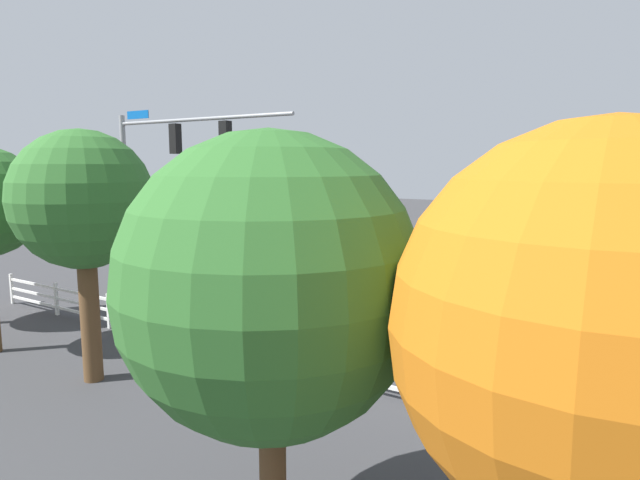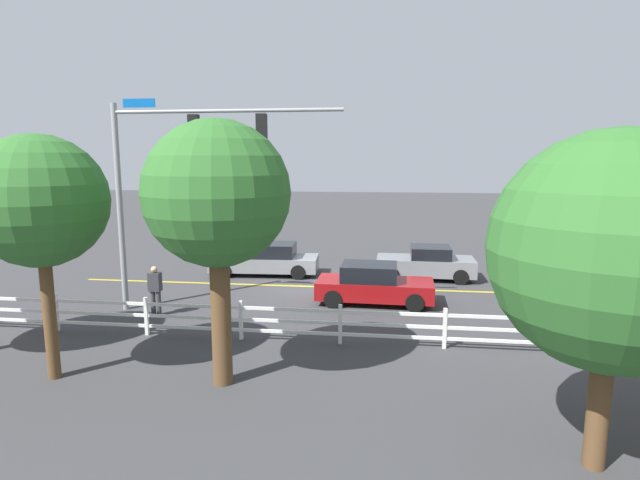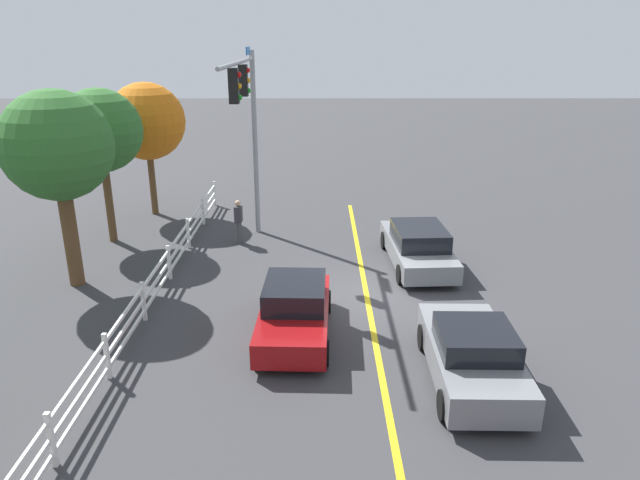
% 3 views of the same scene
% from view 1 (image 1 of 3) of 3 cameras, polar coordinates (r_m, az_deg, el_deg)
% --- Properties ---
extents(ground_plane, '(120.00, 120.00, 0.00)m').
position_cam_1_polar(ground_plane, '(20.44, 0.33, -6.80)').
color(ground_plane, '#38383A').
extents(lane_center_stripe, '(28.00, 0.16, 0.01)m').
position_cam_1_polar(lane_center_stripe, '(18.72, 10.90, -8.34)').
color(lane_center_stripe, gold).
rests_on(lane_center_stripe, ground_plane).
extents(signal_assembly, '(7.68, 0.38, 7.13)m').
position_cam_1_polar(signal_assembly, '(19.44, -16.49, 7.10)').
color(signal_assembly, gray).
rests_on(signal_assembly, ground_plane).
extents(car_0, '(4.23, 1.96, 1.45)m').
position_cam_1_polar(car_0, '(17.35, 3.41, -7.16)').
color(car_0, maroon).
rests_on(car_0, ground_plane).
extents(car_1, '(4.88, 2.12, 1.43)m').
position_cam_1_polar(car_1, '(23.21, -2.48, -3.26)').
color(car_1, slate).
rests_on(car_1, ground_plane).
extents(car_3, '(4.21, 1.98, 1.44)m').
position_cam_1_polar(car_3, '(20.18, 14.61, -5.26)').
color(car_3, slate).
rests_on(car_3, ground_plane).
extents(pedestrian, '(0.41, 0.28, 1.69)m').
position_cam_1_polar(pedestrian, '(20.02, -18.47, -4.81)').
color(pedestrian, '#3F3F42').
rests_on(pedestrian, ground_plane).
extents(white_rail_fence, '(26.10, 0.10, 1.15)m').
position_cam_1_polar(white_rail_fence, '(13.65, -2.99, -11.82)').
color(white_rail_fence, white).
rests_on(white_rail_fence, ground_plane).
extents(tree_0, '(3.91, 3.91, 5.70)m').
position_cam_1_polar(tree_0, '(6.84, -5.34, -4.80)').
color(tree_0, brown).
rests_on(tree_0, ground_plane).
extents(tree_2, '(3.28, 3.28, 6.08)m').
position_cam_1_polar(tree_2, '(13.70, -24.02, 3.77)').
color(tree_2, brown).
rests_on(tree_2, ground_plane).
extents(tree_5, '(3.93, 3.93, 5.70)m').
position_cam_1_polar(tree_5, '(5.61, 27.92, -8.71)').
color(tree_5, brown).
rests_on(tree_5, ground_plane).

